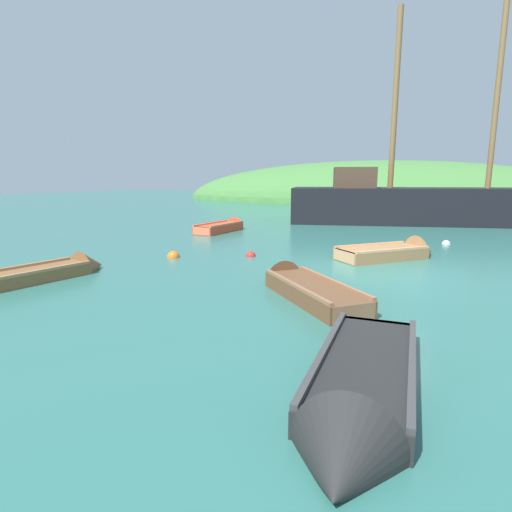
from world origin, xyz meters
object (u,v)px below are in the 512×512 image
(rowboat_far, at_px, (54,273))
(buoy_red, at_px, (251,256))
(rowboat_center, at_px, (302,289))
(buoy_orange, at_px, (173,257))
(sailing_ship, at_px, (429,210))
(rowboat_outer_right, at_px, (359,399))
(buoy_white, at_px, (446,244))
(rowboat_outer_left, at_px, (225,228))
(rowboat_portside, at_px, (395,254))

(rowboat_far, height_order, buoy_red, rowboat_far)
(rowboat_center, relative_size, buoy_red, 10.02)
(rowboat_far, relative_size, buoy_orange, 8.13)
(sailing_ship, bearing_deg, rowboat_far, -129.85)
(rowboat_center, relative_size, rowboat_outer_right, 0.85)
(rowboat_far, bearing_deg, buoy_orange, -9.41)
(rowboat_far, bearing_deg, rowboat_outer_right, -99.51)
(rowboat_center, distance_m, buoy_white, 9.13)
(buoy_orange, xyz_separation_m, buoy_red, (2.11, 1.19, 0.00))
(buoy_red, bearing_deg, buoy_white, 43.71)
(rowboat_outer_left, bearing_deg, rowboat_portside, -109.76)
(buoy_orange, relative_size, buoy_white, 1.34)
(rowboat_far, relative_size, rowboat_outer_right, 0.87)
(sailing_ship, distance_m, rowboat_outer_left, 11.45)
(rowboat_center, relative_size, rowboat_portside, 0.98)
(rowboat_outer_right, height_order, buoy_white, rowboat_outer_right)
(sailing_ship, height_order, rowboat_outer_left, sailing_ship)
(rowboat_center, xyz_separation_m, rowboat_far, (-6.13, -1.19, -0.02))
(sailing_ship, relative_size, rowboat_portside, 5.43)
(rowboat_portside, bearing_deg, rowboat_center, -152.36)
(rowboat_center, height_order, buoy_orange, rowboat_center)
(buoy_red, bearing_deg, sailing_ship, 70.71)
(rowboat_center, xyz_separation_m, buoy_orange, (-4.99, 2.22, -0.11))
(sailing_ship, height_order, buoy_white, sailing_ship)
(rowboat_outer_right, relative_size, buoy_orange, 9.40)
(rowboat_outer_right, xyz_separation_m, buoy_red, (-4.89, 7.32, -0.09))
(buoy_orange, distance_m, buoy_white, 10.06)
(rowboat_portside, bearing_deg, sailing_ship, 40.14)
(rowboat_outer_right, bearing_deg, sailing_ship, 176.60)
(rowboat_outer_left, height_order, buoy_red, rowboat_outer_left)
(buoy_orange, bearing_deg, rowboat_outer_right, -41.21)
(rowboat_far, xyz_separation_m, rowboat_outer_right, (8.13, -2.72, 0.00))
(sailing_ship, bearing_deg, rowboat_outer_left, -153.33)
(rowboat_outer_left, xyz_separation_m, rowboat_far, (0.65, -9.79, -0.04))
(rowboat_center, distance_m, rowboat_outer_left, 10.95)
(sailing_ship, distance_m, buoy_red, 13.73)
(sailing_ship, bearing_deg, buoy_orange, -131.11)
(rowboat_outer_right, bearing_deg, rowboat_portside, -179.91)
(rowboat_outer_left, relative_size, rowboat_outer_right, 0.92)
(buoy_white, bearing_deg, buoy_red, -136.29)
(rowboat_outer_left, distance_m, rowboat_far, 9.81)
(rowboat_center, height_order, buoy_white, rowboat_center)
(buoy_red, bearing_deg, buoy_orange, -150.51)
(rowboat_outer_right, distance_m, buoy_red, 8.80)
(rowboat_far, bearing_deg, sailing_ship, -14.90)
(rowboat_far, height_order, rowboat_outer_right, rowboat_outer_right)
(rowboat_outer_left, distance_m, rowboat_portside, 8.80)
(rowboat_outer_left, bearing_deg, buoy_orange, -160.60)
(rowboat_portside, bearing_deg, buoy_orange, 156.42)
(rowboat_outer_left, xyz_separation_m, rowboat_portside, (8.07, -3.52, -0.01))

